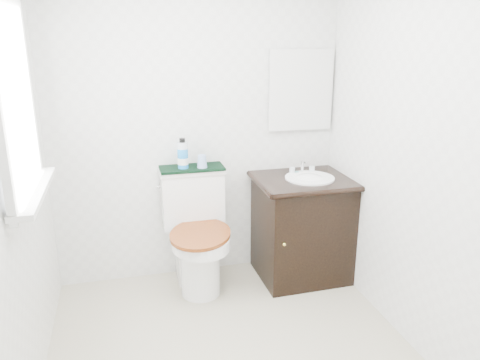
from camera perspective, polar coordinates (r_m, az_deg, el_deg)
name	(u,v)px	position (r m, az deg, el deg)	size (l,w,h in m)	color
wall_back	(197,126)	(3.58, -5.22, 6.54)	(2.40, 2.40, 0.00)	silver
wall_front	(339,280)	(1.38, 11.96, -11.85)	(2.40, 2.40, 0.00)	silver
wall_left	(6,184)	(2.42, -26.63, -0.48)	(2.40, 2.40, 0.00)	silver
wall_right	(421,155)	(2.89, 21.17, 2.85)	(2.40, 2.40, 0.00)	silver
window	(13,101)	(2.59, -25.96, 8.63)	(0.02, 0.70, 0.90)	white
mirror	(301,90)	(3.73, 7.40, 10.80)	(0.50, 0.02, 0.60)	silver
toilet	(197,238)	(3.59, -5.32, -7.05)	(0.55, 0.71, 0.90)	white
vanity	(303,225)	(3.73, 7.65, -5.44)	(0.73, 0.63, 0.92)	black
trash_bin	(197,257)	(3.81, -5.22, -9.35)	(0.26, 0.23, 0.31)	white
towel	(192,168)	(3.53, -5.89, 1.47)	(0.48, 0.22, 0.02)	black
mouthwash_bottle	(183,155)	(3.48, -7.00, 3.10)	(0.08, 0.08, 0.23)	#197ED9
cup	(202,161)	(3.49, -4.65, 2.28)	(0.08, 0.08, 0.10)	#809ED2
soap_bar	(296,172)	(3.70, 6.90, 0.94)	(0.06, 0.04, 0.02)	#187374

